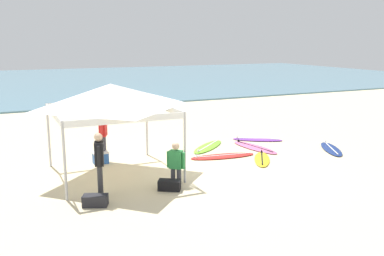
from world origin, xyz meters
name	(u,v)px	position (x,y,z in m)	size (l,w,h in m)	color
ground_plane	(205,169)	(0.00, 0.00, 0.00)	(80.00, 80.00, 0.00)	beige
sea	(60,81)	(0.00, 31.92, 0.05)	(80.00, 36.00, 0.10)	#568499
canopy_tent	(111,96)	(-2.75, 0.72, 2.39)	(3.41, 3.41, 2.75)	#B7B7BC
surfboard_pink	(254,147)	(2.88, 1.59, 0.04)	(0.97, 2.37, 0.19)	pink
surfboard_navy	(331,149)	(5.34, 0.17, 0.04)	(1.50, 2.13, 0.19)	navy
surfboard_lime	(208,147)	(1.32, 2.40, 0.04)	(2.11, 1.93, 0.19)	#7AD12D
surfboard_yellow	(262,159)	(2.22, 0.10, 0.04)	(1.44, 1.84, 0.19)	yellow
surfboard_red	(222,156)	(1.17, 0.99, 0.04)	(2.40, 0.95, 0.19)	red
surfboard_purple	(257,139)	(3.69, 2.61, 0.04)	(1.98, 1.55, 0.19)	purple
person_red	(103,133)	(-2.69, 2.19, 0.99)	(0.35, 0.51, 1.71)	#383842
person_black	(99,161)	(-3.56, -1.10, 0.99)	(0.30, 0.53, 1.71)	#2D2D33
person_green	(176,161)	(-1.37, -0.89, 0.66)	(0.42, 0.41, 1.20)	#383842
gear_bag_near_tent	(95,200)	(-3.82, -1.60, 0.14)	(0.60, 0.32, 0.28)	#232328
gear_bag_by_pole	(169,185)	(-1.74, -1.32, 0.14)	(0.60, 0.32, 0.28)	black
cooler_box	(101,157)	(-2.85, 2.02, 0.20)	(0.50, 0.36, 0.39)	#2D60B7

